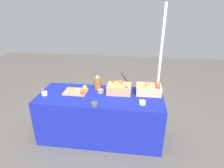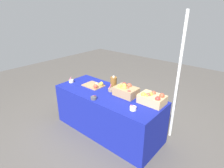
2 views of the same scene
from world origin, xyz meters
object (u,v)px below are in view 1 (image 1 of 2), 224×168
(sample_bowl_extra, at_px, (44,93))
(cutting_board_front, at_px, (78,91))
(sample_bowl_mid, at_px, (94,104))
(sample_bowl_far, at_px, (100,91))
(apple_crate_middle, at_px, (119,88))
(cider_jug, at_px, (97,83))
(sample_bowl_near, at_px, (142,102))
(tent_pole, at_px, (159,68))
(apple_crate_left, at_px, (149,89))

(sample_bowl_extra, bearing_deg, cutting_board_front, 17.44)
(sample_bowl_mid, distance_m, sample_bowl_extra, 0.85)
(sample_bowl_extra, bearing_deg, sample_bowl_mid, -14.52)
(sample_bowl_far, xyz_separation_m, sample_bowl_extra, (-0.83, -0.19, 0.00))
(sample_bowl_mid, relative_size, sample_bowl_extra, 0.98)
(apple_crate_middle, distance_m, sample_bowl_far, 0.29)
(apple_crate_middle, relative_size, cider_jug, 1.74)
(sample_bowl_near, distance_m, tent_pole, 0.86)
(sample_bowl_far, distance_m, sample_bowl_extra, 0.85)
(sample_bowl_extra, bearing_deg, cider_jug, 25.13)
(sample_bowl_far, distance_m, cider_jug, 0.19)
(cutting_board_front, bearing_deg, sample_bowl_far, 6.52)
(apple_crate_left, xyz_separation_m, sample_bowl_extra, (-1.58, -0.26, -0.05))
(cutting_board_front, bearing_deg, tent_pole, 22.83)
(apple_crate_middle, xyz_separation_m, cider_jug, (-0.36, 0.13, 0.01))
(cutting_board_front, bearing_deg, sample_bowl_extra, -162.56)
(sample_bowl_mid, distance_m, cider_jug, 0.58)
(sample_bowl_near, bearing_deg, sample_bowl_extra, 176.71)
(cutting_board_front, distance_m, sample_bowl_far, 0.35)
(sample_bowl_near, distance_m, cider_jug, 0.85)
(cutting_board_front, xyz_separation_m, sample_bowl_mid, (0.34, -0.37, -0.00))
(sample_bowl_extra, xyz_separation_m, cider_jug, (0.75, 0.35, 0.07))
(cutting_board_front, bearing_deg, apple_crate_left, 5.58)
(cutting_board_front, xyz_separation_m, sample_bowl_extra, (-0.49, -0.15, 0.00))
(cutting_board_front, height_order, sample_bowl_mid, cutting_board_front)
(apple_crate_middle, relative_size, cutting_board_front, 1.03)
(sample_bowl_mid, xyz_separation_m, sample_bowl_far, (0.01, 0.41, 0.00))
(tent_pole, bearing_deg, cutting_board_front, -157.17)
(apple_crate_left, bearing_deg, cider_jug, 173.51)
(sample_bowl_mid, relative_size, cider_jug, 0.45)
(sample_bowl_mid, height_order, cider_jug, cider_jug)
(sample_bowl_mid, bearing_deg, tent_pole, 44.01)
(sample_bowl_near, xyz_separation_m, tent_pole, (0.28, 0.77, 0.26))
(apple_crate_middle, bearing_deg, sample_bowl_far, -173.89)
(apple_crate_left, bearing_deg, sample_bowl_extra, -170.66)
(cutting_board_front, xyz_separation_m, tent_pole, (1.27, 0.53, 0.26))
(sample_bowl_far, bearing_deg, cider_jug, 115.88)
(apple_crate_left, distance_m, cutting_board_front, 1.10)
(apple_crate_middle, bearing_deg, cider_jug, 160.18)
(sample_bowl_near, bearing_deg, apple_crate_middle, 139.52)
(apple_crate_middle, distance_m, tent_pole, 0.82)
(sample_bowl_near, distance_m, sample_bowl_extra, 1.48)
(apple_crate_middle, height_order, sample_bowl_near, apple_crate_middle)
(sample_bowl_far, height_order, cider_jug, cider_jug)
(apple_crate_left, xyz_separation_m, sample_bowl_mid, (-0.75, -0.47, -0.06))
(apple_crate_middle, relative_size, sample_bowl_extra, 3.79)
(sample_bowl_far, height_order, sample_bowl_extra, sample_bowl_far)
(sample_bowl_mid, bearing_deg, sample_bowl_extra, 165.48)
(sample_bowl_near, xyz_separation_m, sample_bowl_extra, (-1.48, 0.08, 0.00))
(apple_crate_left, bearing_deg, apple_crate_middle, -175.46)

